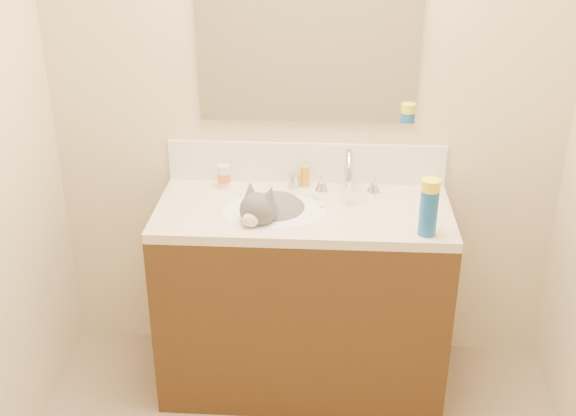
# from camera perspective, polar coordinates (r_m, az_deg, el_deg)

# --- Properties ---
(room_shell) EXTENTS (2.24, 2.54, 2.52)m
(room_shell) POSITION_cam_1_polar(r_m,az_deg,el_deg) (1.78, 0.11, 4.67)
(room_shell) COLOR beige
(room_shell) RESTS_ON ground
(vanity_cabinet) EXTENTS (1.20, 0.55, 0.82)m
(vanity_cabinet) POSITION_cam_1_polar(r_m,az_deg,el_deg) (3.15, 1.15, -7.36)
(vanity_cabinet) COLOR #422912
(vanity_cabinet) RESTS_ON ground
(counter_slab) EXTENTS (1.20, 0.55, 0.04)m
(counter_slab) POSITION_cam_1_polar(r_m,az_deg,el_deg) (2.94, 1.23, -0.31)
(counter_slab) COLOR beige
(counter_slab) RESTS_ON vanity_cabinet
(basin) EXTENTS (0.45, 0.36, 0.14)m
(basin) POSITION_cam_1_polar(r_m,az_deg,el_deg) (2.94, -1.14, -1.38)
(basin) COLOR white
(basin) RESTS_ON vanity_cabinet
(faucet) EXTENTS (0.28, 0.20, 0.21)m
(faucet) POSITION_cam_1_polar(r_m,az_deg,el_deg) (3.02, 4.78, 2.55)
(faucet) COLOR silver
(faucet) RESTS_ON counter_slab
(cat) EXTENTS (0.38, 0.42, 0.31)m
(cat) POSITION_cam_1_polar(r_m,az_deg,el_deg) (2.92, -1.21, -0.74)
(cat) COLOR #4F4C4E
(cat) RESTS_ON basin
(backsplash) EXTENTS (1.20, 0.02, 0.18)m
(backsplash) POSITION_cam_1_polar(r_m,az_deg,el_deg) (3.13, 1.45, 3.60)
(backsplash) COLOR white
(backsplash) RESTS_ON counter_slab
(mirror) EXTENTS (0.90, 0.02, 0.80)m
(mirror) POSITION_cam_1_polar(r_m,az_deg,el_deg) (2.96, 1.58, 14.24)
(mirror) COLOR white
(mirror) RESTS_ON room_shell
(pill_bottle) EXTENTS (0.06, 0.06, 0.10)m
(pill_bottle) POSITION_cam_1_polar(r_m,az_deg,el_deg) (3.11, -5.09, 2.52)
(pill_bottle) COLOR silver
(pill_bottle) RESTS_ON counter_slab
(pill_label) EXTENTS (0.06, 0.06, 0.04)m
(pill_label) POSITION_cam_1_polar(r_m,az_deg,el_deg) (3.11, -5.09, 2.43)
(pill_label) COLOR orange
(pill_label) RESTS_ON pill_bottle
(silver_jar) EXTENTS (0.06, 0.06, 0.06)m
(silver_jar) POSITION_cam_1_polar(r_m,az_deg,el_deg) (3.10, 0.46, 2.14)
(silver_jar) COLOR #B7B7BC
(silver_jar) RESTS_ON counter_slab
(amber_bottle) EXTENTS (0.04, 0.04, 0.09)m
(amber_bottle) POSITION_cam_1_polar(r_m,az_deg,el_deg) (3.11, 1.34, 2.55)
(amber_bottle) COLOR gold
(amber_bottle) RESTS_ON counter_slab
(toothbrush) EXTENTS (0.05, 0.14, 0.01)m
(toothbrush) POSITION_cam_1_polar(r_m,az_deg,el_deg) (2.98, 2.39, 0.64)
(toothbrush) COLOR silver
(toothbrush) RESTS_ON counter_slab
(toothbrush_head) EXTENTS (0.02, 0.03, 0.01)m
(toothbrush_head) POSITION_cam_1_polar(r_m,az_deg,el_deg) (2.98, 2.39, 0.68)
(toothbrush_head) COLOR #70BCEF
(toothbrush_head) RESTS_ON counter_slab
(spray_can) EXTENTS (0.08, 0.08, 0.19)m
(spray_can) POSITION_cam_1_polar(r_m,az_deg,el_deg) (2.73, 11.03, -0.29)
(spray_can) COLOR #1759A7
(spray_can) RESTS_ON counter_slab
(spray_cap) EXTENTS (0.08, 0.08, 0.04)m
(spray_cap) POSITION_cam_1_polar(r_m,az_deg,el_deg) (2.68, 11.22, 1.78)
(spray_cap) COLOR #FFF31A
(spray_cap) RESTS_ON spray_can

